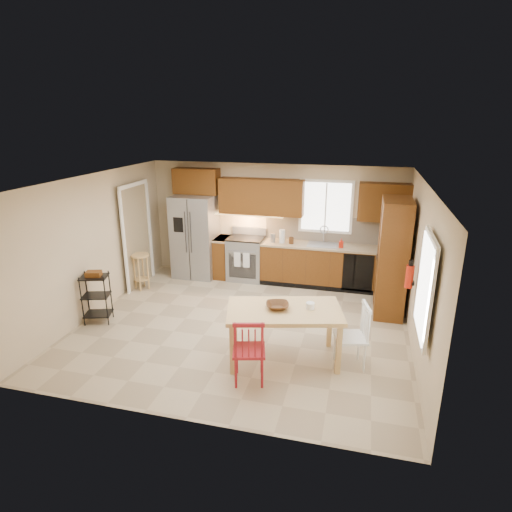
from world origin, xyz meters
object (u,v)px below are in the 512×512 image
Objects in this scene: fire_extinguisher at (409,277)px; chair_red at (249,349)px; dining_table at (284,335)px; table_jar at (310,307)px; range_stove at (246,259)px; utility_cart at (97,298)px; table_bowl at (277,309)px; chair_white at (350,336)px; soap_bottle at (341,243)px; pantry at (392,258)px; bar_stool at (141,272)px; refrigerator at (195,236)px.

fire_extinguisher is 2.76m from chair_red.
table_jar reaches higher than dining_table.
utility_cart is at bearing -126.25° from range_stove.
table_bowl is at bearing 165.48° from dining_table.
table_jar is (-0.59, 0.05, 0.36)m from chair_white.
soap_bottle is 1.31× the size of table_jar.
pantry is at bearing -31.21° from chair_white.
bar_stool is at bearing 153.73° from table_jar.
refrigerator is at bearing 55.42° from utility_cart.
table_bowl is at bearing -52.19° from bar_stool.
refrigerator is 5.50× the size of table_bowl.
chair_red is at bearing -104.78° from soap_bottle.
utility_cart is (-1.95, -2.66, -0.02)m from range_stove.
soap_bottle is 4.16m from bar_stool.
soap_bottle reaches higher than dining_table.
table_bowl is (-0.71, -2.97, -0.19)m from soap_bottle.
dining_table is at bearing 47.17° from chair_red.
fire_extinguisher is 0.41× the size of utility_cart.
fire_extinguisher reaches higher than chair_red.
chair_white is 4.72m from bar_stool.
chair_white reaches higher than utility_cart.
bar_stool is (-4.93, -0.12, -0.67)m from pantry.
fire_extinguisher reaches higher than table_bowl.
refrigerator is 1.90× the size of chair_white.
pantry is 2.19× the size of chair_white.
dining_table is at bearing 78.49° from chair_white.
table_jar is 4.19m from bar_stool.
soap_bottle is (2.03, -0.08, 0.54)m from range_stove.
refrigerator is 4.29m from chair_red.
soap_bottle reaches higher than table_bowl.
range_stove is at bearing 161.71° from pantry.
table_jar is 0.19× the size of bar_stool.
refrigerator is 1.11× the size of dining_table.
fire_extinguisher is (0.20, -1.05, 0.05)m from pantry.
range_stove is 3.83m from chair_white.
chair_red is 6.57× the size of table_jar.
fire_extinguisher is 0.48× the size of bar_stool.
pantry is at bearing -12.62° from refrigerator.
pantry reaches higher than range_stove.
dining_table is 0.74m from chair_red.
refrigerator reaches higher than soap_bottle.
refrigerator is 5.06× the size of fire_extinguisher.
table_jar is at bearing 1.42° from dining_table.
soap_bottle reaches higher than table_jar.
table_jar is at bearing -121.34° from pantry.
refrigerator reaches higher than table_bowl.
soap_bottle is 3.09m from dining_table.
pantry is 2.18m from chair_white.
table_jar is (1.78, -2.95, 0.38)m from range_stove.
dining_table is at bearing -149.88° from fire_extinguisher.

